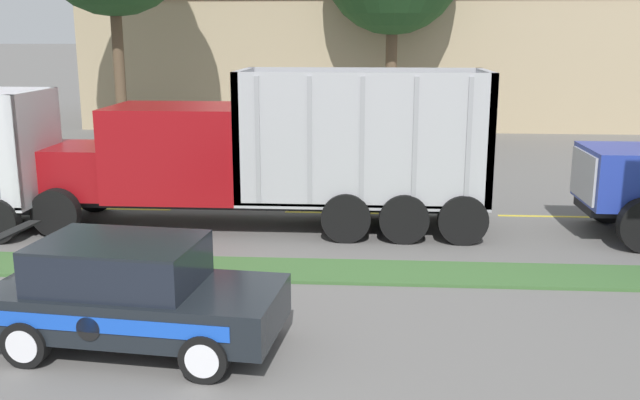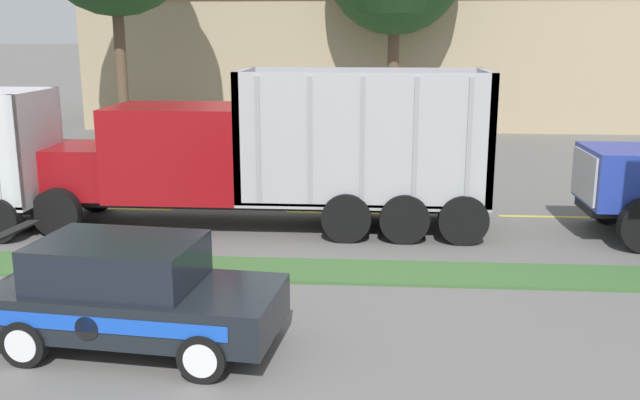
# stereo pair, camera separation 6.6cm
# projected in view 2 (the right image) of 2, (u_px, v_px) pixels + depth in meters

# --- Properties ---
(grass_verge) EXTENTS (120.00, 1.36, 0.06)m
(grass_verge) POSITION_uv_depth(u_px,v_px,m) (261.00, 269.00, 13.76)
(grass_verge) COLOR #3D6633
(grass_verge) RESTS_ON ground_plane
(centre_line_4) EXTENTS (2.40, 0.14, 0.01)m
(centre_line_4) POSITION_uv_depth(u_px,v_px,m) (127.00, 209.00, 18.62)
(centre_line_4) COLOR yellow
(centre_line_4) RESTS_ON ground_plane
(centre_line_5) EXTENTS (2.40, 0.14, 0.01)m
(centre_line_5) POSITION_uv_depth(u_px,v_px,m) (333.00, 213.00, 18.23)
(centre_line_5) COLOR yellow
(centre_line_5) RESTS_ON ground_plane
(centre_line_6) EXTENTS (2.40, 0.14, 0.01)m
(centre_line_6) POSITION_uv_depth(u_px,v_px,m) (548.00, 217.00, 17.83)
(centre_line_6) COLOR yellow
(centre_line_6) RESTS_ON ground_plane
(dump_truck_mid) EXTENTS (10.74, 2.64, 3.68)m
(dump_truck_mid) POSITION_uv_depth(u_px,v_px,m) (229.00, 160.00, 16.67)
(dump_truck_mid) COLOR black
(dump_truck_mid) RESTS_ON ground_plane
(rally_car) EXTENTS (4.29, 2.25, 1.64)m
(rally_car) POSITION_uv_depth(u_px,v_px,m) (131.00, 292.00, 10.28)
(rally_car) COLOR black
(rally_car) RESTS_ON ground_plane
(store_building_backdrop) EXTENTS (30.88, 12.10, 6.84)m
(store_building_backdrop) POSITION_uv_depth(u_px,v_px,m) (406.00, 54.00, 37.93)
(store_building_backdrop) COLOR tan
(store_building_backdrop) RESTS_ON ground_plane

